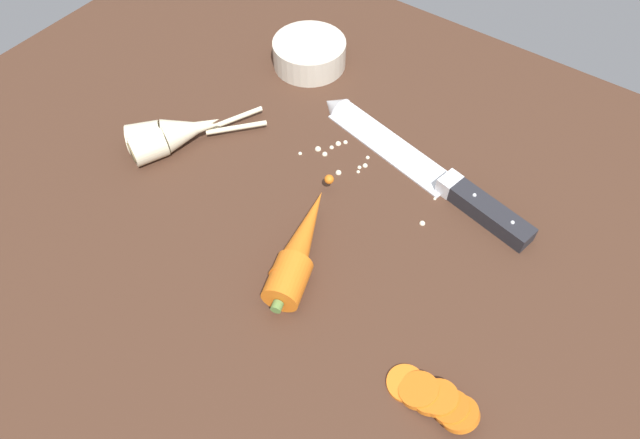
% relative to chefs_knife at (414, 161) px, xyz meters
% --- Properties ---
extents(ground_plane, '(1.20, 0.90, 0.04)m').
position_rel_chefs_knife_xyz_m(ground_plane, '(-0.04, -0.13, -0.03)').
color(ground_plane, '#42281C').
extents(chefs_knife, '(0.35, 0.10, 0.04)m').
position_rel_chefs_knife_xyz_m(chefs_knife, '(0.00, 0.00, 0.00)').
color(chefs_knife, silver).
rests_on(chefs_knife, ground_plane).
extents(whole_carrot, '(0.09, 0.19, 0.04)m').
position_rel_chefs_knife_xyz_m(whole_carrot, '(-0.03, -0.20, 0.01)').
color(whole_carrot, orange).
rests_on(whole_carrot, ground_plane).
extents(parsnip_front, '(0.14, 0.15, 0.04)m').
position_rel_chefs_knife_xyz_m(parsnip_front, '(-0.28, -0.15, 0.01)').
color(parsnip_front, beige).
rests_on(parsnip_front, ground_plane).
extents(parsnip_mid_left, '(0.10, 0.18, 0.04)m').
position_rel_chefs_knife_xyz_m(parsnip_mid_left, '(-0.27, -0.16, 0.01)').
color(parsnip_mid_left, beige).
rests_on(parsnip_mid_left, ground_plane).
extents(carrot_slice_stack, '(0.10, 0.04, 0.03)m').
position_rel_chefs_knife_xyz_m(carrot_slice_stack, '(0.17, -0.26, 0.00)').
color(carrot_slice_stack, orange).
rests_on(carrot_slice_stack, ground_plane).
extents(prep_bowl, '(0.11, 0.11, 0.04)m').
position_rel_chefs_knife_xyz_m(prep_bowl, '(-0.24, 0.09, 0.01)').
color(prep_bowl, beige).
rests_on(prep_bowl, ground_plane).
extents(mince_crumbs, '(0.20, 0.07, 0.01)m').
position_rel_chefs_knife_xyz_m(mince_crumbs, '(-0.07, -0.05, -0.00)').
color(mince_crumbs, beige).
rests_on(mince_crumbs, ground_plane).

